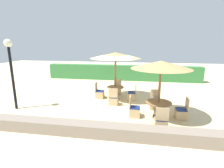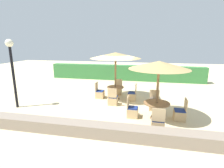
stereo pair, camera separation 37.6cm
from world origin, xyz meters
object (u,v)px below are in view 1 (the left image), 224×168
Objects in this scene: lamp_post at (10,61)px; patio_chair_center_north at (117,90)px; round_table_center at (115,90)px; patio_chair_center_south at (114,100)px; patio_chair_front_right_south at (161,123)px; patio_chair_front_right_east at (181,113)px; patio_chair_front_right_west at (134,111)px; patio_chair_center_east at (132,95)px; parasol_center at (116,56)px; patio_chair_center_west at (99,94)px; patio_chair_front_right_north at (155,104)px; round_table_front_right at (158,105)px; parasol_front_right at (161,65)px.

lamp_post reaches higher than patio_chair_center_north.
round_table_center is 1.00m from patio_chair_center_south.
patio_chair_front_right_south is 3.99m from round_table_center.
patio_chair_front_right_south is at bearing -56.62° from round_table_center.
patio_chair_front_right_south is 1.00× the size of patio_chair_front_right_east.
patio_chair_front_right_west is 1.00× the size of patio_chair_center_north.
patio_chair_center_east is at bearing 135.77° from patio_chair_center_north.
parasol_center reaches higher than patio_chair_center_west.
patio_chair_front_right_north is 1.00× the size of patio_chair_center_north.
patio_chair_center_west is at bearing 143.85° from round_table_front_right.
parasol_front_right is (6.75, 0.02, -0.07)m from lamp_post.
parasol_center is 2.41m from patio_chair_center_north.
parasol_front_right is 2.59× the size of round_table_center.
patio_chair_front_right_north and patio_chair_center_north have the same top height.
parasol_front_right reaches higher than patio_chair_center_west.
parasol_center is at bearing 26.50° from lamp_post.
lamp_post is at bearing 90.55° from patio_chair_front_right_east.
patio_chair_front_right_east is 1.00× the size of patio_chair_center_south.
patio_chair_front_right_north reaches higher than round_table_front_right.
lamp_post is 5.24m from patio_chair_center_south.
parasol_center is 2.41m from patio_chair_center_south.
round_table_front_right is at bearing -151.68° from patio_chair_center_east.
round_table_front_right is 1.17× the size of patio_chair_center_west.
patio_chair_front_right_east is at bearing 135.08° from patio_chair_center_north.
patio_chair_center_south is at bearing 136.34° from patio_chair_center_east.
patio_chair_front_right_south is at bearing 45.06° from patio_chair_front_right_west.
patio_chair_front_right_north is at bearing 67.99° from patio_chair_center_west.
patio_chair_center_north is 1.31m from patio_chair_center_west.
round_table_center is 1.02× the size of patio_chair_center_east.
parasol_center is (-2.18, 2.26, 0.19)m from parasol_front_right.
patio_chair_center_south is at bearing 15.93° from lamp_post.
parasol_front_right is 2.64× the size of patio_chair_front_right_west.
round_table_center is 0.99m from patio_chair_center_north.
patio_chair_front_right_east is 4.65m from patio_chair_center_west.
patio_chair_center_south is 1.00× the size of patio_chair_center_west.
lamp_post is at bearing -179.81° from parasol_front_right.
patio_chair_front_right_south reaches higher than round_table_front_right.
patio_chair_front_right_west is at bearing 42.18° from patio_chair_center_west.
patio_chair_center_east and patio_chair_center_south have the same top height.
patio_chair_front_right_west is 1.00× the size of patio_chair_center_west.
patio_chair_center_west reaches higher than round_table_center.
patio_chair_front_right_north is 1.68m from patio_chair_center_east.
round_table_center is (-1.17, 2.30, 0.28)m from patio_chair_front_right_west.
patio_chair_center_north is at bearing 91.92° from patio_chair_center_south.
patio_chair_front_right_west is 0.34× the size of parasol_center.
patio_chair_front_right_west is (-1.98, -0.10, 0.00)m from patio_chair_front_right_east.
lamp_post is 3.57× the size of patio_chair_center_east.
patio_chair_front_right_south is 3.54m from patio_chair_center_east.
patio_chair_center_west is (3.64, 2.30, -2.09)m from lamp_post.
patio_chair_center_south is 1.00× the size of patio_chair_center_north.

